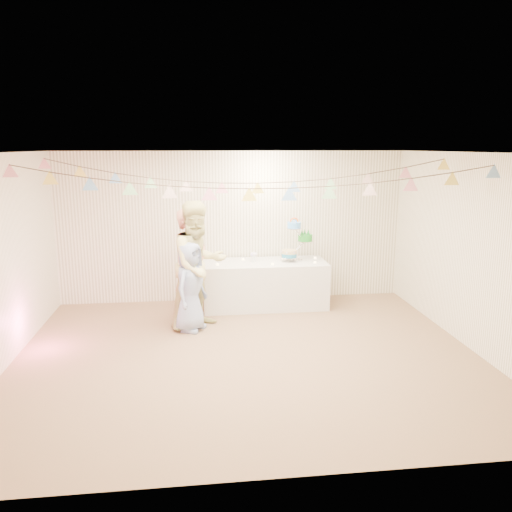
{
  "coord_description": "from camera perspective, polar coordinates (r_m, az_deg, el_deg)",
  "views": [
    {
      "loc": [
        -0.61,
        -6.06,
        2.67
      ],
      "look_at": [
        0.2,
        0.8,
        1.15
      ],
      "focal_mm": 35.0,
      "sensor_mm": 36.0,
      "label": 1
    }
  ],
  "objects": [
    {
      "name": "person_adult_a",
      "position": [
        7.68,
        -7.51,
        -1.18
      ],
      "size": [
        0.74,
        0.76,
        1.76
      ],
      "primitive_type": "imported",
      "rotation": [
        0.0,
        0.0,
        0.84
      ],
      "color": "tan",
      "rests_on": "floor"
    },
    {
      "name": "tealight_2",
      "position": [
        8.18,
        1.91,
        -0.9
      ],
      "size": [
        0.04,
        0.04,
        0.03
      ],
      "primitive_type": "cylinder",
      "color": "#FFD88C",
      "rests_on": "table"
    },
    {
      "name": "person_child",
      "position": [
        7.37,
        -7.51,
        -3.51
      ],
      "size": [
        0.69,
        0.77,
        1.33
      ],
      "primitive_type": "imported",
      "rotation": [
        0.0,
        0.0,
        1.05
      ],
      "color": "#8D9CC8",
      "rests_on": "floor"
    },
    {
      "name": "front_wall",
      "position": [
        3.87,
        2.85,
        -8.39
      ],
      "size": [
        6.0,
        6.0,
        0.0
      ],
      "primitive_type": "plane",
      "color": "white",
      "rests_on": "ground"
    },
    {
      "name": "floor",
      "position": [
        6.66,
        -0.92,
        -11.26
      ],
      "size": [
        6.0,
        6.0,
        0.0
      ],
      "primitive_type": "plane",
      "color": "brown",
      "rests_on": "ground"
    },
    {
      "name": "bunting_back",
      "position": [
        7.2,
        -1.89,
        9.85
      ],
      "size": [
        5.6,
        1.1,
        0.4
      ],
      "primitive_type": null,
      "color": "pink",
      "rests_on": "ceiling"
    },
    {
      "name": "table",
      "position": [
        8.47,
        1.0,
        -3.23
      ],
      "size": [
        2.06,
        0.83,
        0.77
      ],
      "primitive_type": "cube",
      "color": "silver",
      "rests_on": "floor"
    },
    {
      "name": "posy",
      "position": [
        8.39,
        -0.29,
        -0.27
      ],
      "size": [
        0.14,
        0.14,
        0.16
      ],
      "primitive_type": null,
      "color": "white",
      "rests_on": "table"
    },
    {
      "name": "person_adult_b",
      "position": [
        7.44,
        -6.58,
        -1.03
      ],
      "size": [
        1.17,
        1.1,
        1.91
      ],
      "primitive_type": "imported",
      "rotation": [
        0.0,
        0.0,
        0.54
      ],
      "color": "#D7CC84",
      "rests_on": "floor"
    },
    {
      "name": "back_wall",
      "position": [
        8.7,
        -2.63,
        3.33
      ],
      "size": [
        6.0,
        6.0,
        0.0
      ],
      "primitive_type": "plane",
      "color": "white",
      "rests_on": "ground"
    },
    {
      "name": "bunting_front",
      "position": [
        5.91,
        -0.79,
        9.0
      ],
      "size": [
        5.6,
        0.9,
        0.36
      ],
      "primitive_type": null,
      "color": "#72A5E5",
      "rests_on": "ceiling"
    },
    {
      "name": "cake_bottom",
      "position": [
        8.42,
        3.72,
        -0.21
      ],
      "size": [
        0.31,
        0.31,
        0.15
      ],
      "primitive_type": null,
      "color": "teal",
      "rests_on": "cake_stand"
    },
    {
      "name": "tealight_4",
      "position": [
        8.35,
        6.76,
        -0.7
      ],
      "size": [
        0.04,
        0.04,
        0.03
      ],
      "primitive_type": "cylinder",
      "color": "#FFD88C",
      "rests_on": "table"
    },
    {
      "name": "cake_stand",
      "position": [
        8.45,
        4.67,
        1.61
      ],
      "size": [
        0.61,
        0.36,
        0.69
      ],
      "primitive_type": null,
      "color": "silver",
      "rests_on": "table"
    },
    {
      "name": "cake_middle",
      "position": [
        8.57,
        5.74,
        1.83
      ],
      "size": [
        0.27,
        0.27,
        0.22
      ],
      "primitive_type": null,
      "color": "#1E8923",
      "rests_on": "cake_stand"
    },
    {
      "name": "tealight_1",
      "position": [
        8.51,
        -1.49,
        -0.37
      ],
      "size": [
        0.04,
        0.04,
        0.03
      ],
      "primitive_type": "cylinder",
      "color": "#FFD88C",
      "rests_on": "table"
    },
    {
      "name": "cake_top_tier",
      "position": [
        8.36,
        4.34,
        3.47
      ],
      "size": [
        0.25,
        0.25,
        0.19
      ],
      "primitive_type": null,
      "color": "#51A1FF",
      "rests_on": "cake_stand"
    },
    {
      "name": "platter",
      "position": [
        8.28,
        -2.47,
        -0.95
      ],
      "size": [
        0.38,
        0.38,
        0.02
      ],
      "primitive_type": "cylinder",
      "color": "white",
      "rests_on": "table"
    },
    {
      "name": "ceiling",
      "position": [
        6.1,
        -1.0,
        11.74
      ],
      "size": [
        6.0,
        6.0,
        0.0
      ],
      "primitive_type": "plane",
      "color": "white",
      "rests_on": "ground"
    },
    {
      "name": "tealight_0",
      "position": [
        8.16,
        -4.42,
        -0.96
      ],
      "size": [
        0.04,
        0.04,
        0.03
      ],
      "primitive_type": "cylinder",
      "color": "#FFD88C",
      "rests_on": "table"
    },
    {
      "name": "tealight_3",
      "position": [
        8.64,
        3.11,
        -0.19
      ],
      "size": [
        0.04,
        0.04,
        0.03
      ],
      "primitive_type": "cylinder",
      "color": "#FFD88C",
      "rests_on": "table"
    },
    {
      "name": "right_wall",
      "position": [
        7.19,
        23.56,
        0.37
      ],
      "size": [
        5.0,
        5.0,
        0.0
      ],
      "primitive_type": "plane",
      "color": "white",
      "rests_on": "ground"
    },
    {
      "name": "tealight_5",
      "position": [
        8.68,
        6.77,
        -0.2
      ],
      "size": [
        0.04,
        0.04,
        0.03
      ],
      "primitive_type": "cylinder",
      "color": "#FFD88C",
      "rests_on": "table"
    }
  ]
}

